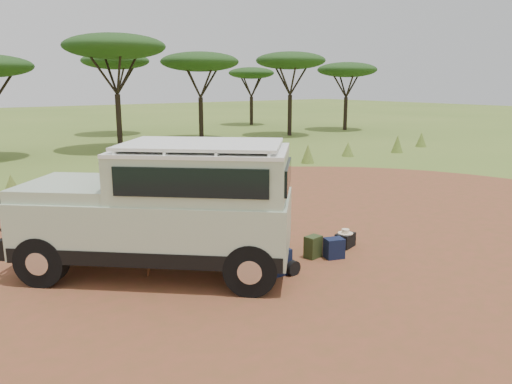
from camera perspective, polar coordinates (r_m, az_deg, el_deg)
ground at (r=10.46m, az=0.82°, el=-7.41°), size 140.00×140.00×0.00m
dirt_clearing at (r=10.46m, az=0.82°, el=-7.39°), size 23.00×23.00×0.01m
grass_fringe at (r=17.86m, az=-16.02°, el=1.82°), size 36.60×1.60×0.90m
acacia_treeline at (r=28.46m, az=-23.60°, el=14.13°), size 46.70×13.20×6.26m
safari_vehicle at (r=9.46m, az=-10.25°, el=-2.14°), size 5.09×4.92×2.49m
walking_staff at (r=9.38m, az=-11.62°, el=-5.68°), size 0.25×0.27×1.36m
backpack_black at (r=9.86m, az=0.41°, el=-6.91°), size 0.49×0.42×0.57m
backpack_navy at (r=9.48m, az=2.75°, el=-7.97°), size 0.40×0.30×0.50m
backpack_olive at (r=10.40m, az=6.54°, el=-6.26°), size 0.37×0.29×0.46m
duffel_navy at (r=10.44m, az=8.91°, el=-6.37°), size 0.45×0.39×0.42m
hard_case at (r=11.18m, az=10.15°, el=-5.45°), size 0.51×0.43×0.31m
stuff_sack at (r=9.54m, az=3.89°, el=-8.52°), size 0.30×0.30×0.29m
safari_hat at (r=11.12m, az=10.19°, el=-4.50°), size 0.33×0.33×0.10m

